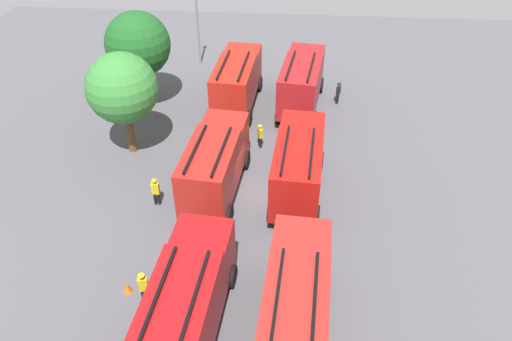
{
  "coord_description": "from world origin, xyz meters",
  "views": [
    {
      "loc": [
        -21.72,
        -1.65,
        18.61
      ],
      "look_at": [
        0.0,
        0.0,
        1.4
      ],
      "focal_mm": 34.56,
      "sensor_mm": 36.0,
      "label": 1
    }
  ],
  "objects": [
    {
      "name": "fire_truck_0",
      "position": [
        -9.23,
        -2.34,
        2.15
      ],
      "size": [
        7.35,
        3.16,
        3.88
      ],
      "rotation": [
        0.0,
        0.0,
        -0.07
      ],
      "color": "maroon",
      "rests_on": "ground"
    },
    {
      "name": "firefighter_2",
      "position": [
        -1.68,
        5.4,
        0.97
      ],
      "size": [
        0.28,
        0.43,
        1.73
      ],
      "rotation": [
        0.0,
        0.0,
        3.17
      ],
      "color": "black",
      "rests_on": "ground"
    },
    {
      "name": "firefighter_4",
      "position": [
        -8.21,
        4.38,
        1.03
      ],
      "size": [
        0.34,
        0.47,
        1.82
      ],
      "rotation": [
        0.0,
        0.0,
        3.4
      ],
      "color": "black",
      "rests_on": "ground"
    },
    {
      "name": "lamppost",
      "position": [
        15.89,
        5.88,
        3.71
      ],
      "size": [
        0.36,
        0.36,
        6.31
      ],
      "color": "slate",
      "rests_on": "ground"
    },
    {
      "name": "traffic_cone_1",
      "position": [
        -7.74,
        5.37,
        0.28
      ],
      "size": [
        0.39,
        0.39,
        0.55
      ],
      "primitive_type": "cone",
      "color": "#F2600C",
      "rests_on": "ground"
    },
    {
      "name": "fire_truck_3",
      "position": [
        -9.47,
        2.04,
        2.15
      ],
      "size": [
        7.38,
        3.24,
        3.88
      ],
      "rotation": [
        0.0,
        0.0,
        -0.08
      ],
      "color": "maroon",
      "rests_on": "ground"
    },
    {
      "name": "firefighter_1",
      "position": [
        4.29,
        0.06,
        0.9
      ],
      "size": [
        0.48,
        0.4,
        1.62
      ],
      "rotation": [
        0.0,
        0.0,
        5.17
      ],
      "color": "black",
      "rests_on": "ground"
    },
    {
      "name": "fire_truck_5",
      "position": [
        9.18,
        2.04,
        2.15
      ],
      "size": [
        7.37,
        3.21,
        3.88
      ],
      "rotation": [
        0.0,
        0.0,
        -0.08
      ],
      "color": "#AE1E12",
      "rests_on": "ground"
    },
    {
      "name": "ground_plane",
      "position": [
        0.0,
        0.0,
        0.0
      ],
      "size": [
        55.46,
        55.46,
        0.0
      ],
      "primitive_type": "plane",
      "color": "#4C4C51"
    },
    {
      "name": "firefighter_0",
      "position": [
        10.26,
        -5.23,
        0.89
      ],
      "size": [
        0.47,
        0.36,
        1.61
      ],
      "rotation": [
        0.0,
        0.0,
        4.38
      ],
      "color": "black",
      "rests_on": "ground"
    },
    {
      "name": "fire_truck_1",
      "position": [
        -0.19,
        -2.35,
        2.15
      ],
      "size": [
        7.36,
        3.17,
        3.88
      ],
      "rotation": [
        0.0,
        0.0,
        -0.07
      ],
      "color": "#A4140F",
      "rests_on": "ground"
    },
    {
      "name": "tree_1",
      "position": [
        9.05,
        8.73,
        4.63
      ],
      "size": [
        4.44,
        4.44,
        6.88
      ],
      "color": "brown",
      "rests_on": "ground"
    },
    {
      "name": "fire_truck_2",
      "position": [
        9.41,
        -2.49,
        2.15
      ],
      "size": [
        7.45,
        3.49,
        3.88
      ],
      "rotation": [
        0.0,
        0.0,
        -0.13
      ],
      "color": "maroon",
      "rests_on": "ground"
    },
    {
      "name": "tree_0",
      "position": [
        3.31,
        8.17,
        4.45
      ],
      "size": [
        4.26,
        4.26,
        6.61
      ],
      "color": "brown",
      "rests_on": "ground"
    },
    {
      "name": "fire_truck_4",
      "position": [
        -0.44,
        2.23,
        2.15
      ],
      "size": [
        7.41,
        3.34,
        3.88
      ],
      "rotation": [
        0.0,
        0.0,
        -0.1
      ],
      "color": "#A41E17",
      "rests_on": "ground"
    }
  ]
}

